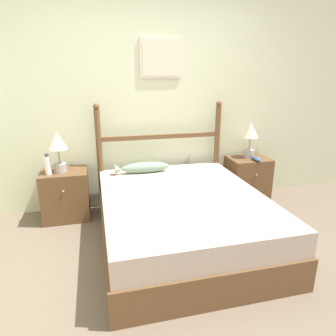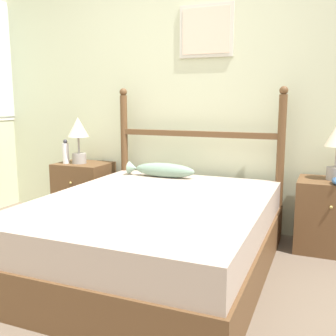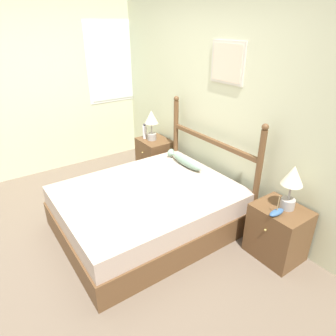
{
  "view_description": "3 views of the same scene",
  "coord_description": "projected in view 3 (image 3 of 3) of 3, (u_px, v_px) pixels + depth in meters",
  "views": [
    {
      "loc": [
        -0.66,
        -1.88,
        1.58
      ],
      "look_at": [
        0.07,
        1.05,
        0.64
      ],
      "focal_mm": 32.0,
      "sensor_mm": 36.0,
      "label": 1
    },
    {
      "loc": [
        1.19,
        -1.75,
        1.16
      ],
      "look_at": [
        0.04,
        1.06,
        0.65
      ],
      "focal_mm": 42.0,
      "sensor_mm": 36.0,
      "label": 2
    },
    {
      "loc": [
        2.58,
        -0.81,
        2.17
      ],
      "look_at": [
        0.09,
        0.93,
        0.68
      ],
      "focal_mm": 32.0,
      "sensor_mm": 36.0,
      "label": 3
    }
  ],
  "objects": [
    {
      "name": "ground_plane",
      "position": [
        93.0,
        243.0,
        3.26
      ],
      "size": [
        16.0,
        16.0,
        0.0
      ],
      "primitive_type": "plane",
      "color": "brown"
    },
    {
      "name": "wall_back",
      "position": [
        218.0,
        104.0,
        3.59
      ],
      "size": [
        6.4,
        0.08,
        2.55
      ],
      "color": "beige",
      "rests_on": "ground_plane"
    },
    {
      "name": "wall_left",
      "position": [
        28.0,
        91.0,
        4.29
      ],
      "size": [
        0.08,
        6.4,
        2.55
      ],
      "color": "beige",
      "rests_on": "ground_plane"
    },
    {
      "name": "bed",
      "position": [
        148.0,
        209.0,
        3.41
      ],
      "size": [
        1.53,
        1.91,
        0.5
      ],
      "color": "brown",
      "rests_on": "ground_plane"
    },
    {
      "name": "headboard",
      "position": [
        211.0,
        154.0,
        3.69
      ],
      "size": [
        1.53,
        0.07,
        1.28
      ],
      "color": "brown",
      "rests_on": "ground_plane"
    },
    {
      "name": "nightstand_left",
      "position": [
        155.0,
        157.0,
        4.65
      ],
      "size": [
        0.5,
        0.44,
        0.56
      ],
      "color": "brown",
      "rests_on": "ground_plane"
    },
    {
      "name": "nightstand_right",
      "position": [
        278.0,
        232.0,
        2.98
      ],
      "size": [
        0.5,
        0.44,
        0.56
      ],
      "color": "brown",
      "rests_on": "ground_plane"
    },
    {
      "name": "table_lamp_left",
      "position": [
        151.0,
        121.0,
        4.4
      ],
      "size": [
        0.2,
        0.2,
        0.45
      ],
      "color": "gray",
      "rests_on": "nightstand_left"
    },
    {
      "name": "table_lamp_right",
      "position": [
        292.0,
        181.0,
        2.74
      ],
      "size": [
        0.2,
        0.2,
        0.45
      ],
      "color": "gray",
      "rests_on": "nightstand_right"
    },
    {
      "name": "bottle",
      "position": [
        145.0,
        131.0,
        4.54
      ],
      "size": [
        0.06,
        0.06,
        0.24
      ],
      "color": "white",
      "rests_on": "nightstand_left"
    },
    {
      "name": "model_boat",
      "position": [
        277.0,
        212.0,
        2.76
      ],
      "size": [
        0.07,
        0.18,
        0.21
      ],
      "color": "#335684",
      "rests_on": "nightstand_right"
    },
    {
      "name": "fish_pillow",
      "position": [
        185.0,
        161.0,
        3.84
      ],
      "size": [
        0.63,
        0.12,
        0.13
      ],
      "color": "gray",
      "rests_on": "bed"
    }
  ]
}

